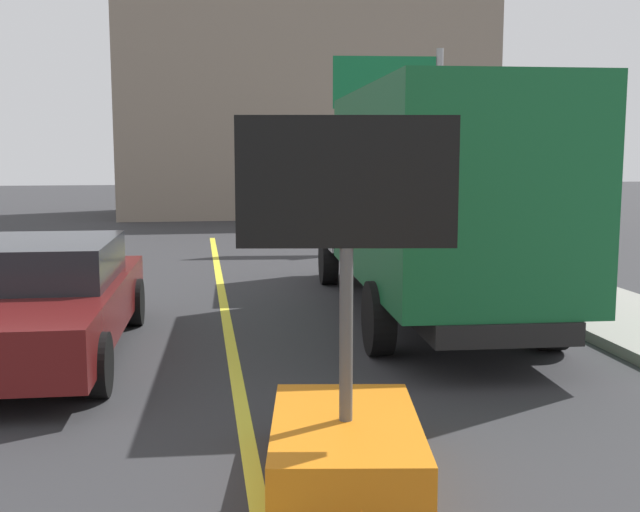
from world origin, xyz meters
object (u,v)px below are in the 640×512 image
pickup_car (41,299)px  highway_guide_sign (408,112)px  box_truck (425,197)px  arrow_board_trailer (346,416)px

pickup_car → highway_guide_sign: bearing=53.9°
box_truck → pickup_car: (-5.17, -1.53, -1.08)m
box_truck → pickup_car: box_truck is taller
box_truck → highway_guide_sign: bearing=76.4°
arrow_board_trailer → highway_guide_sign: bearing=73.0°
arrow_board_trailer → highway_guide_sign: highway_guide_sign is taller
arrow_board_trailer → pickup_car: (-2.94, 4.01, 0.22)m
arrow_board_trailer → pickup_car: 4.98m
pickup_car → arrow_board_trailer: bearing=-53.8°
arrow_board_trailer → pickup_car: arrow_board_trailer is taller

